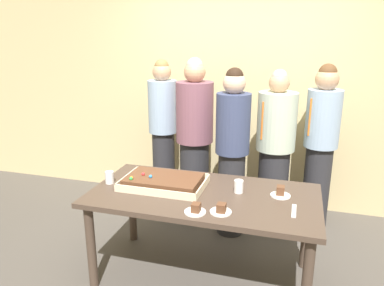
% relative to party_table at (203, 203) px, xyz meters
% --- Properties ---
extents(ground_plane, '(12.00, 12.00, 0.00)m').
position_rel_party_table_xyz_m(ground_plane, '(0.00, 0.00, -0.65)').
color(ground_plane, '#4C4742').
extents(interior_back_panel, '(8.00, 0.12, 3.00)m').
position_rel_party_table_xyz_m(interior_back_panel, '(0.00, 1.60, 0.85)').
color(interior_back_panel, '#CCB784').
rests_on(interior_back_panel, ground_plane).
extents(party_table, '(1.75, 0.89, 0.74)m').
position_rel_party_table_xyz_m(party_table, '(0.00, 0.00, 0.00)').
color(party_table, '#47382D').
rests_on(party_table, ground_plane).
extents(sheet_cake, '(0.66, 0.43, 0.10)m').
position_rel_party_table_xyz_m(sheet_cake, '(-0.34, 0.05, 0.13)').
color(sheet_cake, beige).
rests_on(sheet_cake, party_table).
extents(plated_slice_near_left, '(0.15, 0.15, 0.08)m').
position_rel_party_table_xyz_m(plated_slice_near_left, '(0.57, 0.12, 0.11)').
color(plated_slice_near_left, white).
rests_on(plated_slice_near_left, party_table).
extents(plated_slice_near_right, '(0.15, 0.15, 0.07)m').
position_rel_party_table_xyz_m(plated_slice_near_right, '(0.20, -0.28, 0.11)').
color(plated_slice_near_right, white).
rests_on(plated_slice_near_right, party_table).
extents(plated_slice_far_left, '(0.15, 0.15, 0.07)m').
position_rel_party_table_xyz_m(plated_slice_far_left, '(0.03, -0.33, 0.11)').
color(plated_slice_far_left, white).
rests_on(plated_slice_far_left, party_table).
extents(drink_cup_nearest, '(0.07, 0.07, 0.10)m').
position_rel_party_table_xyz_m(drink_cup_nearest, '(0.26, 0.09, 0.14)').
color(drink_cup_nearest, white).
rests_on(drink_cup_nearest, party_table).
extents(drink_cup_middle, '(0.07, 0.07, 0.10)m').
position_rel_party_table_xyz_m(drink_cup_middle, '(-0.79, -0.02, 0.14)').
color(drink_cup_middle, white).
rests_on(drink_cup_middle, party_table).
extents(cake_server_utensil, '(0.03, 0.20, 0.01)m').
position_rel_party_table_xyz_m(cake_server_utensil, '(0.68, -0.12, 0.09)').
color(cake_server_utensil, silver).
rests_on(cake_server_utensil, party_table).
extents(person_serving_front, '(0.31, 0.31, 1.67)m').
position_rel_party_table_xyz_m(person_serving_front, '(-0.77, 1.16, 0.22)').
color(person_serving_front, '#28282D').
rests_on(person_serving_front, ground_plane).
extents(person_green_shirt_behind, '(0.38, 0.38, 1.61)m').
position_rel_party_table_xyz_m(person_green_shirt_behind, '(0.46, 1.04, 0.17)').
color(person_green_shirt_behind, '#28282D').
rests_on(person_green_shirt_behind, ground_plane).
extents(person_striped_tie_right, '(0.38, 0.38, 1.70)m').
position_rel_party_table_xyz_m(person_striped_tie_right, '(-0.36, 1.00, 0.22)').
color(person_striped_tie_right, '#28282D').
rests_on(person_striped_tie_right, ground_plane).
extents(person_far_right_suit, '(0.33, 0.33, 1.66)m').
position_rel_party_table_xyz_m(person_far_right_suit, '(0.89, 1.17, 0.22)').
color(person_far_right_suit, '#28282D').
rests_on(person_far_right_suit, ground_plane).
extents(person_back_corner, '(0.32, 0.32, 1.63)m').
position_rel_party_table_xyz_m(person_back_corner, '(0.08, 0.77, 0.20)').
color(person_back_corner, '#28282D').
rests_on(person_back_corner, ground_plane).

